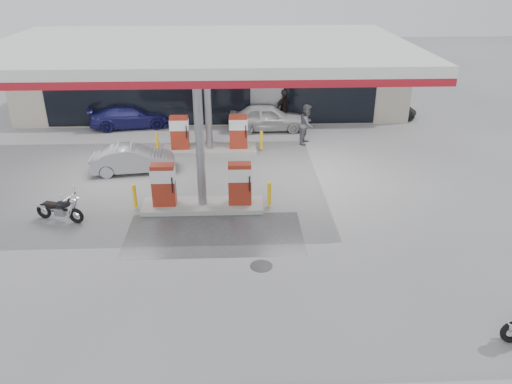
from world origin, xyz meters
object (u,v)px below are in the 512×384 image
parked_car_left (131,116)px  parked_car_right (385,108)px  pump_island_far (209,137)px  hatchback_silver (133,159)px  pump_island_near (202,191)px  attendant (307,124)px  biker_walking (284,109)px  sedan_white (268,117)px  parked_motorcycle (60,210)px

parked_car_left → parked_car_right: size_ratio=1.21×
pump_island_far → hatchback_silver: bearing=-143.4°
pump_island_near → attendant: bearing=55.4°
pump_island_near → pump_island_far: same height
parked_car_left → biker_walking: bearing=-101.2°
sedan_white → biker_walking: biker_walking is taller
pump_island_far → attendant: (4.83, 1.00, 0.29)m
sedan_white → pump_island_far: bearing=136.8°
pump_island_far → parked_car_left: size_ratio=1.17×
pump_island_near → parked_car_left: pump_island_near is taller
pump_island_far → parked_car_right: bearing=28.1°
pump_island_far → biker_walking: size_ratio=2.66×
hatchback_silver → parked_car_left: 6.53m
pump_island_far → parked_car_left: (-4.50, 4.00, -0.07)m
parked_motorcycle → parked_car_right: size_ratio=0.51×
biker_walking → sedan_white: bearing=-179.8°
pump_island_near → parked_car_right: (10.00, 11.35, -0.21)m
sedan_white → biker_walking: (0.95, 0.60, 0.27)m
pump_island_far → parked_motorcycle: (-5.00, -6.81, -0.27)m
parked_car_right → parked_motorcycle: bearing=146.0°
parked_car_right → biker_walking: 6.27m
pump_island_near → hatchback_silver: 4.84m
pump_island_far → parked_motorcycle: size_ratio=2.76×
attendant → parked_car_left: size_ratio=0.46×
pump_island_near → parked_car_left: bearing=114.2°
attendant → biker_walking: attendant is taller
hatchback_silver → biker_walking: 9.48m
pump_island_near → hatchback_silver: bearing=131.9°
pump_island_near → biker_walking: biker_walking is taller
pump_island_far → biker_walking: bearing=44.0°
pump_island_near → sedan_white: size_ratio=1.25×
pump_island_far → parked_car_left: bearing=138.4°
pump_island_far → parked_car_left: pump_island_far is taller
pump_island_near → biker_walking: 10.57m
parked_motorcycle → pump_island_far: bearing=72.1°
attendant → hatchback_silver: 8.75m
sedan_white → biker_walking: bearing=-57.7°
parked_motorcycle → biker_walking: bearing=68.2°
sedan_white → biker_walking: size_ratio=2.12×
pump_island_near → parked_car_left: 10.97m
pump_island_far → parked_motorcycle: 8.45m
hatchback_silver → sedan_white: bearing=-55.9°
sedan_white → parked_car_right: sedan_white is taller
pump_island_near → biker_walking: (3.94, 9.80, 0.26)m
parked_motorcycle → parked_car_left: 10.82m
attendant → parked_car_left: 9.81m
parked_motorcycle → attendant: (9.83, 7.81, 0.56)m
pump_island_far → hatchback_silver: pump_island_far is taller
parked_car_right → hatchback_silver: bearing=137.3°
hatchback_silver → parked_car_right: (13.23, 7.75, -0.09)m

